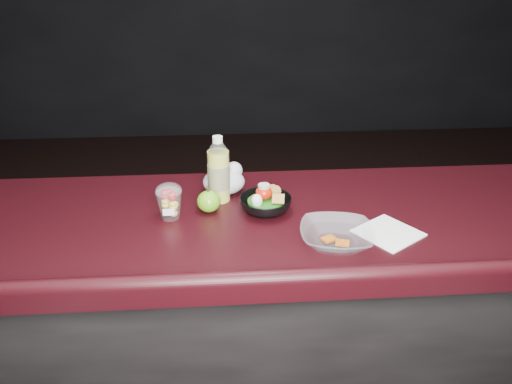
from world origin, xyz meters
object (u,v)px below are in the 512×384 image
(fruit_cup, at_px, (169,201))
(snack_bowl, at_px, (265,203))
(takeout_bowl, at_px, (336,236))
(green_apple, at_px, (209,201))
(lemonade_bottle, at_px, (219,174))

(fruit_cup, height_order, snack_bowl, fruit_cup)
(fruit_cup, relative_size, takeout_bowl, 0.49)
(green_apple, height_order, snack_bowl, snack_bowl)
(snack_bowl, distance_m, takeout_bowl, 0.28)
(green_apple, height_order, takeout_bowl, green_apple)
(lemonade_bottle, height_order, snack_bowl, lemonade_bottle)
(snack_bowl, bearing_deg, lemonade_bottle, 146.10)
(lemonade_bottle, distance_m, snack_bowl, 0.19)
(lemonade_bottle, bearing_deg, snack_bowl, -33.90)
(green_apple, distance_m, snack_bowl, 0.18)
(green_apple, bearing_deg, fruit_cup, -164.47)
(green_apple, distance_m, takeout_bowl, 0.43)
(lemonade_bottle, relative_size, fruit_cup, 1.93)
(takeout_bowl, bearing_deg, fruit_cup, 158.27)
(lemonade_bottle, height_order, fruit_cup, lemonade_bottle)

